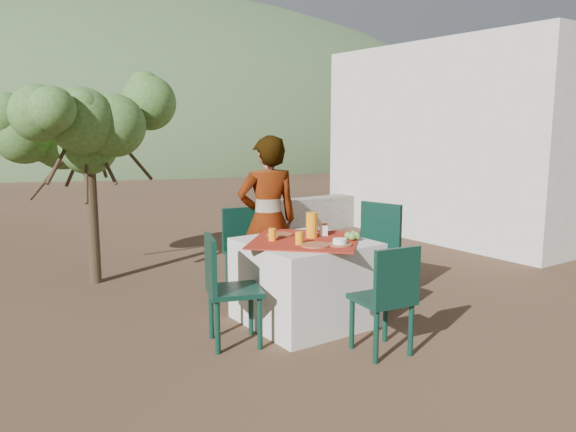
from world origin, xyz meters
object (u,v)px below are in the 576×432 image
(table, at_px, (305,281))
(guesthouse, at_px, (485,141))
(chair_near, at_px, (388,295))
(chair_right, at_px, (374,248))
(person, at_px, (268,220))
(juice_pitcher, at_px, (312,225))
(agave, at_px, (362,246))
(chair_far, at_px, (245,247))
(shrub_tree, at_px, (92,138))
(chair_left, at_px, (225,285))

(table, relative_size, guesthouse, 0.31)
(table, xyz_separation_m, chair_near, (0.07, -0.97, 0.11))
(chair_right, distance_m, person, 1.10)
(table, height_order, guesthouse, guesthouse)
(chair_right, relative_size, juice_pitcher, 4.35)
(chair_right, bearing_deg, chair_near, -52.80)
(person, distance_m, agave, 2.15)
(chair_far, bearing_deg, chair_near, -78.46)
(chair_far, distance_m, guesthouse, 5.35)
(chair_near, xyz_separation_m, guesthouse, (5.09, 2.93, 1.01))
(chair_far, bearing_deg, shrub_tree, 137.59)
(juice_pitcher, bearing_deg, person, 95.88)
(table, distance_m, shrub_tree, 2.97)
(agave, relative_size, juice_pitcher, 2.70)
(table, xyz_separation_m, shrub_tree, (-1.13, 2.44, 1.25))
(chair_right, height_order, juice_pitcher, chair_right)
(chair_far, xyz_separation_m, agave, (1.98, 0.37, -0.30))
(table, height_order, shrub_tree, shrub_tree)
(chair_far, bearing_deg, agave, 19.78)
(chair_far, xyz_separation_m, person, (0.05, -0.36, 0.33))
(table, height_order, juice_pitcher, juice_pitcher)
(guesthouse, bearing_deg, shrub_tree, 175.55)
(table, distance_m, person, 0.82)
(guesthouse, distance_m, juice_pitcher, 5.44)
(table, distance_m, chair_right, 0.93)
(shrub_tree, xyz_separation_m, agave, (3.10, -1.04, -1.42))
(juice_pitcher, bearing_deg, chair_right, 3.05)
(chair_far, relative_size, juice_pitcher, 3.98)
(chair_left, bearing_deg, person, -31.15)
(chair_left, bearing_deg, juice_pitcher, -64.37)
(guesthouse, bearing_deg, chair_right, -156.23)
(chair_right, xyz_separation_m, person, (-0.88, 0.59, 0.28))
(person, height_order, juice_pitcher, person)
(chair_near, xyz_separation_m, person, (-0.03, 1.65, 0.35))
(chair_near, height_order, guesthouse, guesthouse)
(chair_far, distance_m, person, 0.49)
(person, bearing_deg, chair_far, -66.16)
(table, xyz_separation_m, guesthouse, (5.16, 1.95, 1.12))
(person, xyz_separation_m, juice_pitcher, (0.07, -0.63, 0.04))
(guesthouse, relative_size, juice_pitcher, 18.35)
(chair_left, relative_size, guesthouse, 0.22)
(chair_far, relative_size, chair_left, 1.01)
(chair_left, bearing_deg, agave, -43.67)
(chair_left, bearing_deg, shrub_tree, 25.03)
(chair_left, xyz_separation_m, shrub_tree, (-0.28, 2.52, 1.12))
(table, bearing_deg, chair_right, 5.33)
(chair_far, height_order, chair_near, chair_far)
(person, xyz_separation_m, guesthouse, (5.12, 1.28, 0.66))
(table, relative_size, chair_near, 1.49)
(chair_right, distance_m, agave, 1.72)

